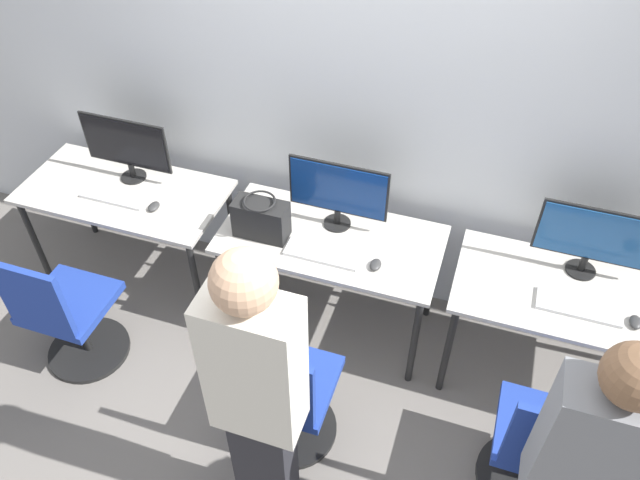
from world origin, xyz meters
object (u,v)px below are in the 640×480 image
object	(u,v)px
office_chair_right	(540,452)
person_right	(576,475)
monitor_left	(126,146)
monitor_center	(338,192)
keyboard_center	(323,253)
monitor_right	(593,238)
keyboard_right	(579,307)
keyboard_left	(116,196)
office_chair_left	(68,318)
mouse_right	(636,322)
office_chair_center	(287,399)
person_center	(258,397)
handbag	(261,219)
mouse_center	(376,265)
mouse_left	(154,206)

from	to	relation	value
office_chair_right	person_right	distance (m)	0.63
monitor_left	monitor_center	xyz separation A→B (m)	(1.32, -0.01, 0.00)
keyboard_center	monitor_right	world-z (taller)	monitor_right
monitor_right	keyboard_right	size ratio (longest dim) A/B	1.37
keyboard_right	keyboard_left	bearing A→B (deg)	179.53
keyboard_left	office_chair_right	world-z (taller)	office_chair_right
office_chair_left	mouse_right	bearing A→B (deg)	12.17
monitor_right	keyboard_right	distance (m)	0.35
office_chair_center	office_chair_right	size ratio (longest dim) A/B	1.00
monitor_left	keyboard_center	distance (m)	1.37
person_center	handbag	xyz separation A→B (m)	(-0.45, 1.11, -0.12)
office_chair_left	mouse_center	distance (m)	1.75
mouse_center	handbag	xyz separation A→B (m)	(-0.66, 0.05, 0.10)
monitor_center	person_right	world-z (taller)	person_right
mouse_left	person_right	xyz separation A→B (m)	(2.35, -1.00, 0.14)
office_chair_left	office_chair_center	xyz separation A→B (m)	(1.35, -0.10, 0.00)
keyboard_center	mouse_center	xyz separation A→B (m)	(0.29, -0.00, 0.01)
keyboard_left	person_right	xyz separation A→B (m)	(2.62, -1.02, 0.15)
office_chair_right	handbag	bearing A→B (deg)	158.94
office_chair_right	handbag	size ratio (longest dim) A/B	3.05
office_chair_left	mouse_left	bearing A→B (deg)	68.26
keyboard_center	monitor_left	bearing A→B (deg)	168.46
monitor_right	monitor_center	bearing A→B (deg)	-177.55
office_chair_left	monitor_right	distance (m)	2.85
monitor_left	monitor_right	size ratio (longest dim) A/B	1.00
office_chair_center	keyboard_right	size ratio (longest dim) A/B	2.24
keyboard_center	handbag	distance (m)	0.39
keyboard_center	office_chair_left	bearing A→B (deg)	-155.44
mouse_left	handbag	world-z (taller)	handbag
office_chair_left	monitor_center	bearing A→B (deg)	33.25
person_right	keyboard_left	bearing A→B (deg)	158.76
keyboard_right	person_center	bearing A→B (deg)	-138.20
office_chair_left	mouse_right	distance (m)	2.98
monitor_right	person_right	bearing A→B (deg)	-90.89
keyboard_left	office_chair_left	distance (m)	0.76
mouse_left	monitor_center	world-z (taller)	monitor_center
mouse_center	person_right	distance (m)	1.39
office_chair_left	person_right	distance (m)	2.68
keyboard_right	mouse_right	bearing A→B (deg)	-4.64
monitor_right	office_chair_right	distance (m)	1.08
mouse_right	office_chair_right	distance (m)	0.78
monitor_left	monitor_center	world-z (taller)	same
mouse_left	office_chair_right	xyz separation A→B (m)	(2.32, -0.63, -0.37)
monitor_right	keyboard_right	xyz separation A→B (m)	(0.00, -0.27, -0.22)
office_chair_left	handbag	bearing A→B (deg)	34.43
monitor_left	office_chair_center	world-z (taller)	monitor_left
mouse_left	keyboard_right	bearing A→B (deg)	0.01
mouse_right	monitor_right	bearing A→B (deg)	131.79
person_center	mouse_center	bearing A→B (deg)	78.77
mouse_right	person_center	bearing A→B (deg)	-144.08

